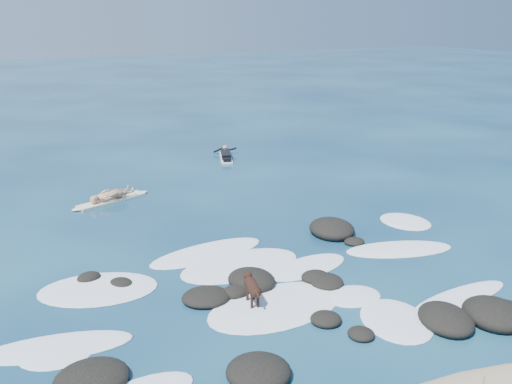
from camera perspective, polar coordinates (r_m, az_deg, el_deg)
ground at (r=16.33m, az=1.29°, el=-7.59°), size 160.00×160.00×0.00m
reef_rocks at (r=14.69m, az=8.68°, el=-10.33°), size 12.89×8.46×0.61m
breaking_foam at (r=15.27m, az=0.31°, el=-9.43°), size 14.55×7.86×0.12m
standing_surfer_rig at (r=22.28m, az=-14.39°, el=0.87°), size 3.20×1.45×1.88m
paddling_surfer_rig at (r=28.25m, az=-3.04°, el=3.70°), size 1.57×2.64×0.46m
dog at (r=14.20m, az=-0.41°, el=-9.44°), size 0.43×1.18×0.75m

